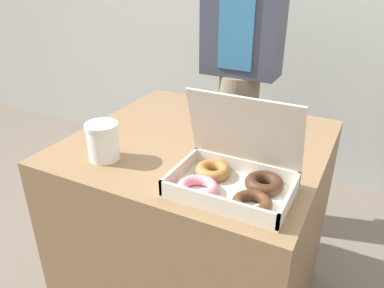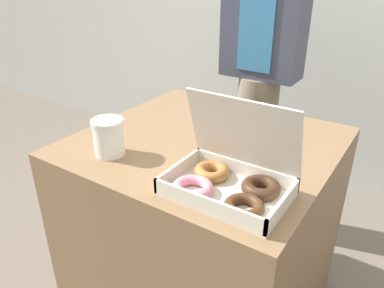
# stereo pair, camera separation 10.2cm
# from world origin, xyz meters

# --- Properties ---
(table) EXTENTS (0.82, 0.78, 0.75)m
(table) POSITION_xyz_m (0.00, 0.00, 0.38)
(table) COLOR brown
(table) RESTS_ON ground_plane
(donut_box) EXTENTS (0.31, 0.22, 0.25)m
(donut_box) POSITION_xyz_m (0.21, -0.23, 0.79)
(donut_box) COLOR silver
(donut_box) RESTS_ON table
(coffee_cup) EXTENTS (0.10, 0.10, 0.11)m
(coffee_cup) POSITION_xyz_m (-0.20, -0.25, 0.81)
(coffee_cup) COLOR white
(coffee_cup) RESTS_ON table
(person_customer) EXTENTS (0.35, 0.23, 1.58)m
(person_customer) POSITION_xyz_m (-0.09, 0.63, 0.91)
(person_customer) COLOR gray
(person_customer) RESTS_ON ground_plane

